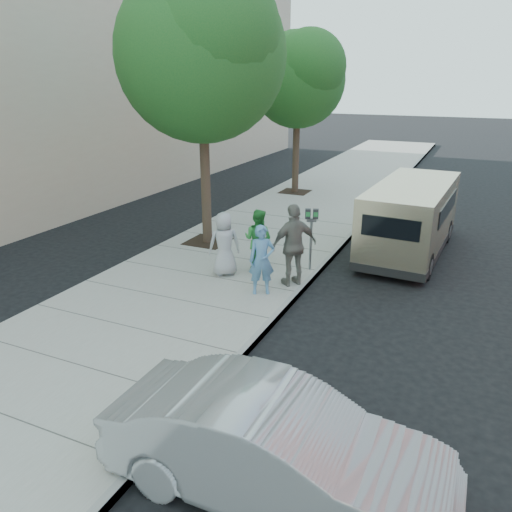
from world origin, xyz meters
name	(u,v)px	position (x,y,z in m)	size (l,w,h in m)	color
ground	(241,287)	(0.00, 0.00, 0.00)	(120.00, 120.00, 0.00)	black
sidewalk	(205,278)	(-1.00, 0.00, 0.07)	(5.00, 60.00, 0.15)	gray
curb_face	(297,295)	(1.44, 0.00, 0.07)	(0.12, 60.00, 0.16)	gray
tree_near	(203,49)	(-2.25, 2.40, 5.55)	(4.62, 4.60, 7.53)	black
tree_far	(299,76)	(-2.25, 10.00, 4.88)	(3.92, 3.80, 6.49)	black
parking_meter	(311,226)	(1.25, 1.49, 1.31)	(0.35, 0.21, 1.60)	gray
van	(411,217)	(3.31, 4.31, 1.09)	(2.14, 5.62, 2.05)	beige
sedan	(276,448)	(3.20, -5.58, 0.70)	(1.48, 4.23, 1.39)	#9C9FA2
person_officer	(262,260)	(0.72, -0.39, 0.96)	(0.59, 0.39, 1.61)	#5285AF
person_green_shirt	(258,240)	(0.01, 0.98, 0.94)	(0.77, 0.60, 1.59)	#2E8E39
person_gray_shirt	(224,244)	(-0.59, 0.28, 0.95)	(0.78, 0.51, 1.61)	#A5A5A8
person_striped_polo	(294,245)	(1.20, 0.39, 1.14)	(1.15, 0.48, 1.97)	slate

